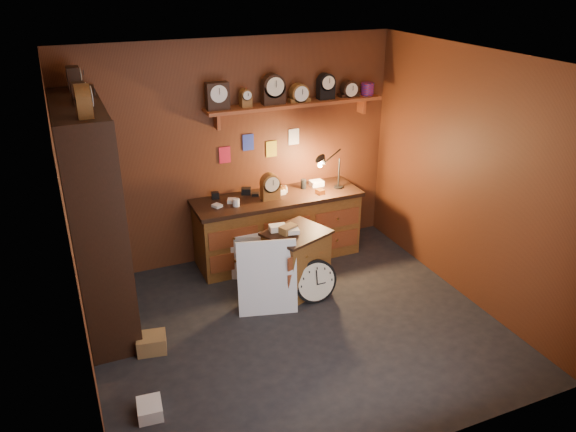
{
  "coord_description": "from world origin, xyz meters",
  "views": [
    {
      "loc": [
        -1.98,
        -4.39,
        3.46
      ],
      "look_at": [
        0.05,
        0.35,
        1.11
      ],
      "focal_mm": 35.0,
      "sensor_mm": 36.0,
      "label": 1
    }
  ],
  "objects_px": {
    "workbench": "(278,224)",
    "low_cabinet": "(297,259)",
    "shelving_unit": "(89,209)",
    "big_round_clock": "(315,281)"
  },
  "relations": [
    {
      "from": "shelving_unit",
      "to": "workbench",
      "type": "xyz_separation_m",
      "value": [
        2.19,
        0.49,
        -0.78
      ]
    },
    {
      "from": "workbench",
      "to": "big_round_clock",
      "type": "relative_size",
      "value": 4.2
    },
    {
      "from": "workbench",
      "to": "low_cabinet",
      "type": "xyz_separation_m",
      "value": [
        -0.1,
        -0.8,
        -0.07
      ]
    },
    {
      "from": "big_round_clock",
      "to": "low_cabinet",
      "type": "bearing_deg",
      "value": 109.83
    },
    {
      "from": "workbench",
      "to": "low_cabinet",
      "type": "bearing_deg",
      "value": -97.25
    },
    {
      "from": "shelving_unit",
      "to": "big_round_clock",
      "type": "bearing_deg",
      "value": -15.08
    },
    {
      "from": "low_cabinet",
      "to": "workbench",
      "type": "bearing_deg",
      "value": 61.39
    },
    {
      "from": "low_cabinet",
      "to": "shelving_unit",
      "type": "bearing_deg",
      "value": 150.26
    },
    {
      "from": "workbench",
      "to": "big_round_clock",
      "type": "height_order",
      "value": "workbench"
    },
    {
      "from": "workbench",
      "to": "low_cabinet",
      "type": "relative_size",
      "value": 2.5
    }
  ]
}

